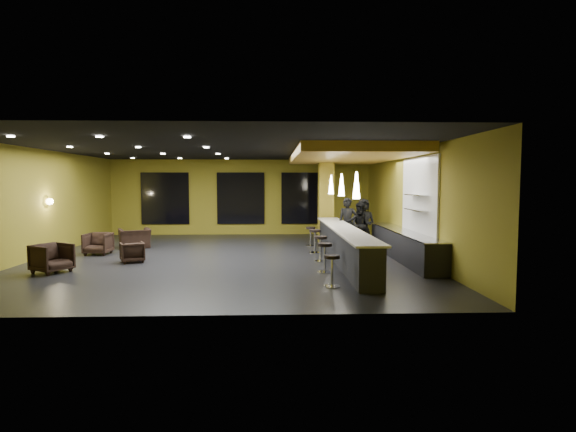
{
  "coord_description": "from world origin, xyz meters",
  "views": [
    {
      "loc": [
        1.47,
        -14.56,
        2.41
      ],
      "look_at": [
        2.0,
        0.5,
        1.3
      ],
      "focal_mm": 28.0,
      "sensor_mm": 36.0,
      "label": 1
    }
  ],
  "objects_px": {
    "bar_counter": "(344,245)",
    "prep_counter": "(403,245)",
    "bar_stool_2": "(321,245)",
    "bar_stool_3": "(315,238)",
    "armchair_a": "(52,258)",
    "bar_stool_4": "(311,234)",
    "pendant_2": "(331,185)",
    "armchair_c": "(98,244)",
    "staff_a": "(348,224)",
    "armchair_d": "(135,238)",
    "pendant_0": "(356,185)",
    "staff_b": "(361,225)",
    "bar_stool_1": "(325,254)",
    "pendant_1": "(342,185)",
    "armchair_b": "(132,252)",
    "column": "(326,199)",
    "bar_stool_0": "(332,267)",
    "staff_c": "(363,222)"
  },
  "relations": [
    {
      "from": "pendant_2",
      "to": "armchair_c",
      "type": "xyz_separation_m",
      "value": [
        -8.06,
        -1.34,
        -1.98
      ]
    },
    {
      "from": "pendant_0",
      "to": "armchair_d",
      "type": "bearing_deg",
      "value": 144.53
    },
    {
      "from": "column",
      "to": "bar_stool_0",
      "type": "bearing_deg",
      "value": -95.78
    },
    {
      "from": "pendant_2",
      "to": "staff_c",
      "type": "bearing_deg",
      "value": 19.61
    },
    {
      "from": "bar_counter",
      "to": "prep_counter",
      "type": "xyz_separation_m",
      "value": [
        2.0,
        0.5,
        -0.07
      ]
    },
    {
      "from": "armchair_b",
      "to": "armchair_c",
      "type": "distance_m",
      "value": 2.22
    },
    {
      "from": "column",
      "to": "bar_stool_3",
      "type": "xyz_separation_m",
      "value": [
        -0.72,
        -2.88,
        -1.23
      ]
    },
    {
      "from": "column",
      "to": "armchair_b",
      "type": "relative_size",
      "value": 5.11
    },
    {
      "from": "bar_counter",
      "to": "staff_a",
      "type": "relative_size",
      "value": 4.26
    },
    {
      "from": "bar_stool_2",
      "to": "bar_stool_0",
      "type": "bearing_deg",
      "value": -91.72
    },
    {
      "from": "armchair_d",
      "to": "bar_stool_0",
      "type": "distance_m",
      "value": 9.22
    },
    {
      "from": "bar_counter",
      "to": "bar_stool_4",
      "type": "relative_size",
      "value": 10.93
    },
    {
      "from": "staff_b",
      "to": "bar_stool_1",
      "type": "relative_size",
      "value": 2.09
    },
    {
      "from": "staff_a",
      "to": "armchair_d",
      "type": "relative_size",
      "value": 1.72
    },
    {
      "from": "prep_counter",
      "to": "staff_c",
      "type": "bearing_deg",
      "value": 102.97
    },
    {
      "from": "column",
      "to": "pendant_0",
      "type": "height_order",
      "value": "column"
    },
    {
      "from": "prep_counter",
      "to": "staff_b",
      "type": "height_order",
      "value": "staff_b"
    },
    {
      "from": "bar_stool_1",
      "to": "bar_counter",
      "type": "bearing_deg",
      "value": 65.28
    },
    {
      "from": "bar_counter",
      "to": "staff_a",
      "type": "xyz_separation_m",
      "value": [
        0.55,
        2.53,
        0.44
      ]
    },
    {
      "from": "staff_c",
      "to": "armchair_b",
      "type": "height_order",
      "value": "staff_c"
    },
    {
      "from": "pendant_1",
      "to": "armchair_b",
      "type": "height_order",
      "value": "pendant_1"
    },
    {
      "from": "bar_stool_0",
      "to": "bar_stool_1",
      "type": "distance_m",
      "value": 1.66
    },
    {
      "from": "prep_counter",
      "to": "bar_stool_4",
      "type": "distance_m",
      "value": 4.02
    },
    {
      "from": "armchair_a",
      "to": "bar_stool_4",
      "type": "xyz_separation_m",
      "value": [
        7.4,
        4.85,
        0.08
      ]
    },
    {
      "from": "pendant_0",
      "to": "bar_stool_3",
      "type": "height_order",
      "value": "pendant_0"
    },
    {
      "from": "staff_a",
      "to": "bar_stool_1",
      "type": "bearing_deg",
      "value": -95.34
    },
    {
      "from": "staff_a",
      "to": "armchair_c",
      "type": "relative_size",
      "value": 2.32
    },
    {
      "from": "prep_counter",
      "to": "armchair_c",
      "type": "distance_m",
      "value": 10.12
    },
    {
      "from": "bar_stool_2",
      "to": "bar_stool_4",
      "type": "relative_size",
      "value": 1.08
    },
    {
      "from": "bar_counter",
      "to": "bar_stool_2",
      "type": "bearing_deg",
      "value": 178.6
    },
    {
      "from": "pendant_2",
      "to": "bar_counter",
      "type": "bearing_deg",
      "value": -90.0
    },
    {
      "from": "staff_c",
      "to": "bar_stool_3",
      "type": "bearing_deg",
      "value": -138.99
    },
    {
      "from": "pendant_0",
      "to": "staff_b",
      "type": "relative_size",
      "value": 0.42
    },
    {
      "from": "bar_counter",
      "to": "bar_stool_3",
      "type": "distance_m",
      "value": 1.86
    },
    {
      "from": "armchair_b",
      "to": "bar_stool_0",
      "type": "height_order",
      "value": "bar_stool_0"
    },
    {
      "from": "pendant_0",
      "to": "staff_b",
      "type": "xyz_separation_m",
      "value": [
        1.15,
        5.07,
        -1.51
      ]
    },
    {
      "from": "prep_counter",
      "to": "bar_stool_3",
      "type": "distance_m",
      "value": 2.98
    },
    {
      "from": "bar_stool_1",
      "to": "bar_stool_3",
      "type": "relative_size",
      "value": 0.99
    },
    {
      "from": "armchair_c",
      "to": "bar_stool_3",
      "type": "relative_size",
      "value": 1.0
    },
    {
      "from": "staff_c",
      "to": "armchair_c",
      "type": "relative_size",
      "value": 2.24
    },
    {
      "from": "bar_counter",
      "to": "armchair_a",
      "type": "xyz_separation_m",
      "value": [
        -8.12,
        -1.39,
        -0.11
      ]
    },
    {
      "from": "pendant_1",
      "to": "bar_stool_2",
      "type": "relative_size",
      "value": 0.89
    },
    {
      "from": "pendant_1",
      "to": "bar_stool_3",
      "type": "distance_m",
      "value": 2.31
    },
    {
      "from": "bar_stool_2",
      "to": "bar_stool_3",
      "type": "relative_size",
      "value": 0.97
    },
    {
      "from": "pendant_0",
      "to": "armchair_a",
      "type": "xyz_separation_m",
      "value": [
        -8.12,
        0.61,
        -1.96
      ]
    },
    {
      "from": "bar_stool_4",
      "to": "bar_stool_3",
      "type": "bearing_deg",
      "value": -90.03
    },
    {
      "from": "bar_stool_4",
      "to": "staff_c",
      "type": "bearing_deg",
      "value": 0.14
    },
    {
      "from": "armchair_d",
      "to": "bar_stool_1",
      "type": "xyz_separation_m",
      "value": [
        6.53,
        -4.88,
        0.16
      ]
    },
    {
      "from": "pendant_0",
      "to": "staff_a",
      "type": "xyz_separation_m",
      "value": [
        0.55,
        4.53,
        -1.41
      ]
    },
    {
      "from": "bar_stool_3",
      "to": "bar_stool_4",
      "type": "xyz_separation_m",
      "value": [
        0.0,
        1.74,
        -0.05
      ]
    }
  ]
}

